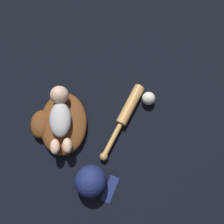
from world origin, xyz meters
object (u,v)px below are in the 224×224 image
object	(u,v)px
baby_figure	(60,115)
baseball_bat	(126,113)
baseball	(149,98)
baseball_cap	(91,181)
baseball_glove	(60,123)

from	to	relation	value
baby_figure	baseball_bat	world-z (taller)	baby_figure
baby_figure	baseball	distance (m)	0.50
baby_figure	baseball_cap	world-z (taller)	baby_figure
baseball_bat	baseball	bearing A→B (deg)	-39.48
baseball_bat	baseball_cap	distance (m)	0.41
baby_figure	baseball	bearing A→B (deg)	-58.63
baseball_glove	baseball_cap	size ratio (longest dim) A/B	1.98
baseball	baseball_cap	size ratio (longest dim) A/B	0.36
baby_figure	baseball_cap	size ratio (longest dim) A/B	1.65
baseball_glove	baby_figure	world-z (taller)	baby_figure
baseball	baseball_cap	distance (m)	0.55
baby_figure	baseball	size ratio (longest dim) A/B	4.64
baseball	baby_figure	bearing A→B (deg)	121.37
baseball_glove	baby_figure	bearing A→B (deg)	-17.87
baseball_glove	baseball_cap	distance (m)	0.36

